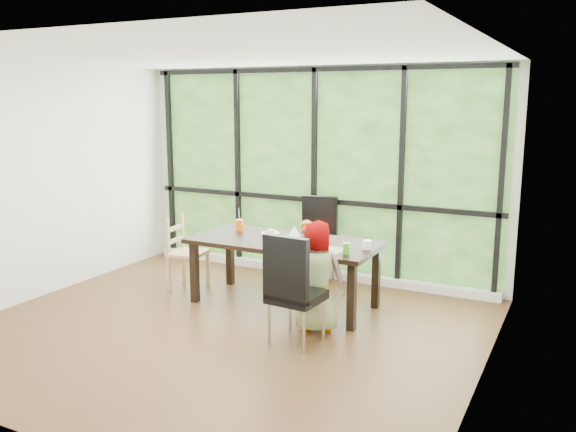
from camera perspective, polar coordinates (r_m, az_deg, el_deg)
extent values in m
plane|color=black|center=(6.22, -6.14, -10.67)|extent=(5.00, 5.00, 0.00)
plane|color=silver|center=(7.81, 2.67, 4.12)|extent=(5.00, 0.00, 5.00)
cube|color=#234919|center=(7.79, 2.61, 4.11)|extent=(4.80, 0.02, 2.65)
cube|color=silver|center=(7.99, 2.29, -5.25)|extent=(4.80, 0.12, 0.10)
cube|color=black|center=(6.78, -0.37, -5.39)|extent=(2.17, 1.10, 0.75)
cube|color=black|center=(7.56, 2.61, -2.36)|extent=(0.52, 0.52, 1.08)
cube|color=black|center=(5.70, 0.83, -6.87)|extent=(0.50, 0.50, 1.08)
cube|color=#A3875B|center=(7.41, -9.47, -3.49)|extent=(0.45, 0.47, 0.90)
imported|color=#D45C26|center=(7.26, 1.70, -3.79)|extent=(0.33, 0.23, 0.87)
imported|color=slate|center=(6.00, 2.59, -5.72)|extent=(0.63, 0.51, 1.13)
cube|color=tan|center=(6.28, 3.48, -3.18)|extent=(0.41, 0.30, 0.01)
cylinder|color=white|center=(6.99, -1.70, -1.64)|extent=(0.21, 0.21, 0.01)
cylinder|color=white|center=(6.26, 3.18, -3.17)|extent=(0.21, 0.21, 0.01)
cylinder|color=#F85C06|center=(7.16, -4.63, -0.87)|extent=(0.09, 0.09, 0.14)
cylinder|color=#4EBE29|center=(6.09, 5.55, -3.10)|extent=(0.08, 0.08, 0.12)
cylinder|color=white|center=(6.33, 7.48, -2.73)|extent=(0.09, 0.09, 0.09)
cube|color=tan|center=(6.45, 0.59, -2.31)|extent=(0.12, 0.12, 0.10)
cylinder|color=white|center=(7.14, -4.64, -0.02)|extent=(0.01, 0.04, 0.20)
cylinder|color=pink|center=(6.07, 5.57, -2.19)|extent=(0.01, 0.04, 0.20)
cone|color=white|center=(6.43, 0.59, -1.39)|extent=(0.12, 0.12, 0.11)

